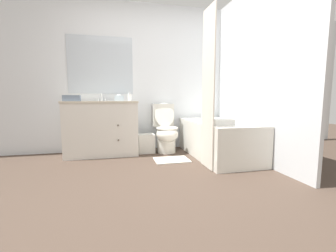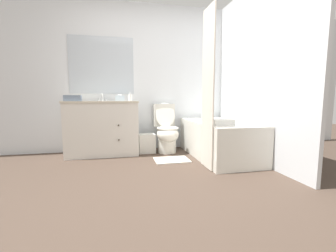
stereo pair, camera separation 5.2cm
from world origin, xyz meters
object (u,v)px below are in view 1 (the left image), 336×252
at_px(soap_dispenser, 130,97).
at_px(toilet, 166,130).
at_px(vanity_cabinet, 102,128).
at_px(bath_mat, 172,160).
at_px(sink_faucet, 102,99).
at_px(wastebasket, 146,143).
at_px(tissue_box, 119,98).
at_px(bath_towel_folded, 222,122).
at_px(bathtub, 217,139).
at_px(hand_towel_folded, 72,98).

bearing_deg(soap_dispenser, toilet, -1.09).
height_order(vanity_cabinet, bath_mat, vanity_cabinet).
distance_m(vanity_cabinet, sink_faucet, 0.50).
bearing_deg(toilet, sink_faucet, 166.30).
relative_size(wastebasket, soap_dispenser, 2.29).
distance_m(tissue_box, bath_towel_folded, 1.73).
bearing_deg(wastebasket, bathtub, -25.02).
relative_size(bathtub, bath_mat, 3.20).
relative_size(sink_faucet, bathtub, 0.09).
xyz_separation_m(hand_towel_folded, bath_mat, (1.39, -0.44, -0.89)).
xyz_separation_m(wastebasket, hand_towel_folded, (-1.10, -0.13, 0.75)).
relative_size(sink_faucet, soap_dispenser, 1.05).
xyz_separation_m(toilet, tissue_box, (-0.75, 0.16, 0.54)).
distance_m(wastebasket, hand_towel_folded, 1.33).
relative_size(sink_faucet, tissue_box, 0.98).
height_order(bathtub, tissue_box, tissue_box).
bearing_deg(tissue_box, sink_faucet, 162.16).
distance_m(toilet, bath_mat, 0.66).
distance_m(sink_faucet, hand_towel_folded, 0.54).
distance_m(sink_faucet, tissue_box, 0.29).
xyz_separation_m(wastebasket, soap_dispenser, (-0.26, -0.01, 0.76)).
distance_m(vanity_cabinet, bath_mat, 1.24).
xyz_separation_m(wastebasket, tissue_box, (-0.42, 0.14, 0.75)).
xyz_separation_m(soap_dispenser, bath_towel_folded, (1.14, -0.93, -0.33)).
height_order(sink_faucet, toilet, sink_faucet).
bearing_deg(sink_faucet, bath_mat, -39.16).
bearing_deg(vanity_cabinet, tissue_box, 21.52).
height_order(toilet, wastebasket, toilet).
bearing_deg(hand_towel_folded, soap_dispenser, 8.29).
xyz_separation_m(bathtub, hand_towel_folded, (-2.14, 0.36, 0.62)).
xyz_separation_m(sink_faucet, wastebasket, (0.70, -0.23, -0.74)).
distance_m(bathtub, bath_mat, 0.80).
bearing_deg(bath_towel_folded, soap_dispenser, 140.66).
relative_size(sink_faucet, toilet, 0.17).
height_order(bathtub, soap_dispenser, soap_dispenser).
bearing_deg(hand_towel_folded, bath_towel_folded, -22.32).
relative_size(sink_faucet, wastebasket, 0.46).
distance_m(vanity_cabinet, bath_towel_folded, 1.86).
height_order(tissue_box, hand_towel_folded, tissue_box).
relative_size(soap_dispenser, bath_towel_folded, 0.49).
relative_size(tissue_box, bath_towel_folded, 0.52).
height_order(sink_faucet, hand_towel_folded, sink_faucet).
distance_m(toilet, bathtub, 0.86).
height_order(vanity_cabinet, sink_faucet, sink_faucet).
distance_m(bathtub, tissue_box, 1.71).
height_order(sink_faucet, bathtub, sink_faucet).
bearing_deg(toilet, hand_towel_folded, -175.55).
distance_m(wastebasket, soap_dispenser, 0.80).
xyz_separation_m(vanity_cabinet, soap_dispenser, (0.44, -0.04, 0.48)).
bearing_deg(bath_mat, bathtub, 6.62).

